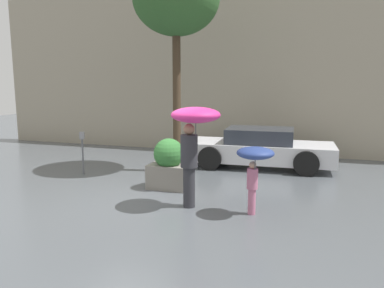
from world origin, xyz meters
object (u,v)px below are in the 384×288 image
(person_child, at_px, (255,160))
(person_adult, at_px, (194,130))
(street_tree, at_px, (176,0))
(parking_meter, at_px, (82,144))
(planter_box, at_px, (169,164))
(parked_car_near, at_px, (259,148))

(person_child, bearing_deg, person_adult, -129.24)
(person_child, relative_size, street_tree, 0.23)
(person_adult, bearing_deg, street_tree, 130.66)
(parking_meter, bearing_deg, planter_box, -12.23)
(person_child, distance_m, street_tree, 5.43)
(planter_box, relative_size, parking_meter, 1.03)
(parked_car_near, bearing_deg, street_tree, 119.84)
(person_adult, xyz_separation_m, parking_meter, (-3.84, 1.80, -0.74))
(parking_meter, bearing_deg, street_tree, 24.67)
(parked_car_near, xyz_separation_m, street_tree, (-2.17, -1.37, 4.19))
(person_adult, bearing_deg, parked_car_near, 94.64)
(planter_box, relative_size, person_child, 0.91)
(planter_box, bearing_deg, person_adult, -49.62)
(person_child, height_order, street_tree, street_tree)
(parked_car_near, relative_size, street_tree, 0.76)
(person_child, distance_m, parked_car_near, 4.41)
(planter_box, xyz_separation_m, parked_car_near, (1.75, 3.09, -0.03))
(planter_box, xyz_separation_m, person_adult, (1.01, -1.18, 1.01))
(planter_box, relative_size, parked_car_near, 0.28)
(planter_box, distance_m, person_child, 2.63)
(person_child, relative_size, parked_car_near, 0.30)
(person_adult, bearing_deg, parking_meter, 169.37)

